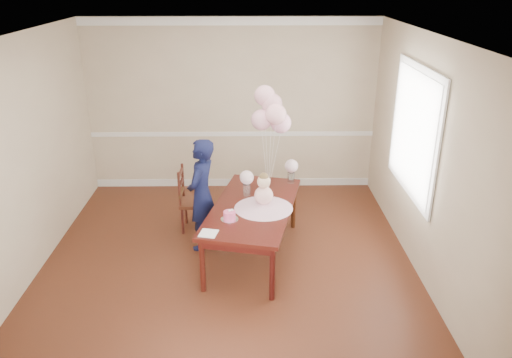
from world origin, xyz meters
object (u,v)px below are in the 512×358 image
(woman, at_px, (202,195))
(dining_table_top, at_px, (253,207))
(birthday_cake, at_px, (229,215))
(dining_chair_seat, at_px, (195,202))

(woman, bearing_deg, dining_table_top, 86.33)
(dining_table_top, bearing_deg, birthday_cake, -113.96)
(dining_chair_seat, bearing_deg, woman, -71.52)
(dining_table_top, height_order, dining_chair_seat, dining_table_top)
(birthday_cake, bearing_deg, dining_table_top, 53.56)
(dining_chair_seat, relative_size, woman, 0.27)
(dining_table_top, xyz_separation_m, dining_chair_seat, (-0.78, 0.73, -0.27))
(dining_table_top, relative_size, woman, 1.27)
(birthday_cake, bearing_deg, woman, 120.93)
(dining_table_top, xyz_separation_m, woman, (-0.64, 0.25, 0.06))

